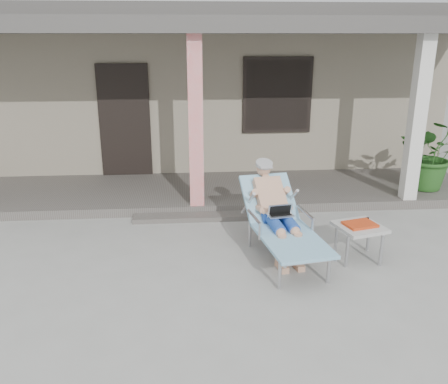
{
  "coord_description": "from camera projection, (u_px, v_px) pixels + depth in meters",
  "views": [
    {
      "loc": [
        -0.14,
        -5.06,
        2.72
      ],
      "look_at": [
        0.31,
        0.6,
        0.85
      ],
      "focal_mm": 38.0,
      "sensor_mm": 36.0,
      "label": 1
    }
  ],
  "objects": [
    {
      "name": "porch_deck",
      "position": [
        196.0,
        192.0,
        8.47
      ],
      "size": [
        10.0,
        2.0,
        0.15
      ],
      "primitive_type": "cube",
      "color": "#605B56",
      "rests_on": "ground"
    },
    {
      "name": "porch_overhang",
      "position": [
        193.0,
        32.0,
        7.57
      ],
      "size": [
        10.0,
        2.3,
        2.85
      ],
      "color": "silver",
      "rests_on": "porch_deck"
    },
    {
      "name": "porch_step",
      "position": [
        198.0,
        217.0,
        7.39
      ],
      "size": [
        2.0,
        0.3,
        0.07
      ],
      "primitive_type": "cube",
      "color": "#605B56",
      "rests_on": "ground"
    },
    {
      "name": "potted_palm",
      "position": [
        432.0,
        154.0,
        8.23
      ],
      "size": [
        1.38,
        1.29,
        1.24
      ],
      "primitive_type": "imported",
      "rotation": [
        0.0,
        0.0,
        -0.34
      ],
      "color": "#26591E",
      "rests_on": "porch_deck"
    },
    {
      "name": "lounger",
      "position": [
        279.0,
        200.0,
        6.02
      ],
      "size": [
        0.96,
        1.9,
        1.2
      ],
      "rotation": [
        0.0,
        0.0,
        0.16
      ],
      "color": "#B7B7BC",
      "rests_on": "ground"
    },
    {
      "name": "side_table",
      "position": [
        359.0,
        229.0,
        5.97
      ],
      "size": [
        0.66,
        0.66,
        0.49
      ],
      "rotation": [
        0.0,
        0.0,
        0.26
      ],
      "color": "#B2B2AD",
      "rests_on": "ground"
    },
    {
      "name": "house",
      "position": [
        191.0,
        83.0,
        11.28
      ],
      "size": [
        10.4,
        5.4,
        3.3
      ],
      "color": "gray",
      "rests_on": "ground"
    },
    {
      "name": "ground",
      "position": [
        202.0,
        276.0,
        5.65
      ],
      "size": [
        60.0,
        60.0,
        0.0
      ],
      "primitive_type": "plane",
      "color": "#9E9E99",
      "rests_on": "ground"
    }
  ]
}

